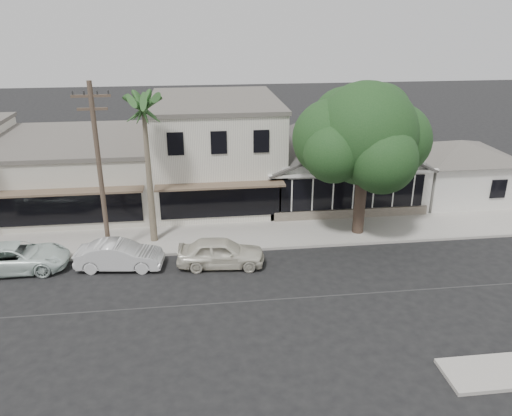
{
  "coord_description": "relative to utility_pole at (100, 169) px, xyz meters",
  "views": [
    {
      "loc": [
        -4.3,
        -18.86,
        11.95
      ],
      "look_at": [
        -1.2,
        6.0,
        2.04
      ],
      "focal_mm": 35.0,
      "sensor_mm": 36.0,
      "label": 1
    }
  ],
  "objects": [
    {
      "name": "utility_pole",
      "position": [
        0.0,
        0.0,
        0.0
      ],
      "size": [
        1.8,
        0.24,
        9.0
      ],
      "color": "brown",
      "rests_on": "ground"
    },
    {
      "name": "palm_east",
      "position": [
        2.2,
        1.44,
        2.69
      ],
      "size": [
        2.98,
        2.98,
        8.72
      ],
      "color": "#726651",
      "rests_on": "ground"
    },
    {
      "name": "car_2",
      "position": [
        -4.29,
        -0.9,
        -4.1
      ],
      "size": [
        5.01,
        2.38,
        1.38
      ],
      "primitive_type": "imported",
      "rotation": [
        0.0,
        0.0,
        1.59
      ],
      "color": "white",
      "rests_on": "ground"
    },
    {
      "name": "shade_tree",
      "position": [
        13.65,
        1.41,
        0.91
      ],
      "size": [
        7.8,
        7.05,
        8.65
      ],
      "rotation": [
        0.0,
        0.0,
        -0.33
      ],
      "color": "#48372B",
      "rests_on": "ground"
    },
    {
      "name": "ground",
      "position": [
        9.0,
        -5.2,
        -4.79
      ],
      "size": [
        140.0,
        140.0,
        0.0
      ],
      "primitive_type": "plane",
      "color": "black",
      "rests_on": "ground"
    },
    {
      "name": "sidewalk_north",
      "position": [
        1.0,
        1.55,
        -4.71
      ],
      "size": [
        90.0,
        3.5,
        0.15
      ],
      "primitive_type": "cube",
      "color": "#9E9991",
      "rests_on": "ground"
    },
    {
      "name": "car_1",
      "position": [
        0.71,
        -1.34,
        -4.09
      ],
      "size": [
        4.37,
        1.93,
        1.39
      ],
      "primitive_type": "imported",
      "rotation": [
        0.0,
        0.0,
        1.46
      ],
      "color": "silver",
      "rests_on": "ground"
    },
    {
      "name": "car_0",
      "position": [
        5.71,
        -1.71,
        -4.05
      ],
      "size": [
        4.48,
        2.14,
        1.48
      ],
      "primitive_type": "imported",
      "rotation": [
        0.0,
        0.0,
        1.48
      ],
      "color": "beige",
      "rests_on": "ground"
    },
    {
      "name": "side_cottage",
      "position": [
        22.2,
        6.3,
        -3.29
      ],
      "size": [
        6.0,
        6.0,
        3.0
      ],
      "primitive_type": "cube",
      "color": "white",
      "rests_on": "ground"
    },
    {
      "name": "row_building_midnear",
      "position": [
        -3.0,
        8.3,
        -2.69
      ],
      "size": [
        10.0,
        10.0,
        4.2
      ],
      "primitive_type": "cube",
      "color": "beige",
      "rests_on": "ground"
    },
    {
      "name": "corner_shop",
      "position": [
        14.0,
        7.27,
        -2.17
      ],
      "size": [
        10.4,
        8.6,
        5.1
      ],
      "color": "white",
      "rests_on": "ground"
    },
    {
      "name": "row_building_near",
      "position": [
        6.0,
        8.3,
        -1.54
      ],
      "size": [
        8.0,
        10.0,
        6.5
      ],
      "primitive_type": "cube",
      "color": "silver",
      "rests_on": "ground"
    }
  ]
}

